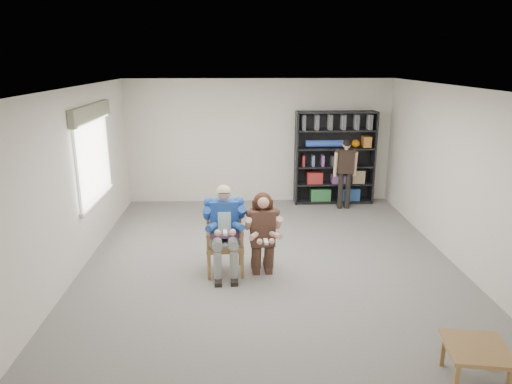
{
  "coord_description": "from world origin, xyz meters",
  "views": [
    {
      "loc": [
        -0.51,
        -6.77,
        3.2
      ],
      "look_at": [
        -0.2,
        0.6,
        1.05
      ],
      "focal_mm": 32.0,
      "sensor_mm": 36.0,
      "label": 1
    }
  ],
  "objects_px": {
    "seated_man": "(225,230)",
    "side_table": "(474,364)",
    "kneeling_woman": "(263,236)",
    "standing_man": "(345,174)",
    "bookshelf": "(335,158)",
    "armchair": "(225,239)"
  },
  "relations": [
    {
      "from": "kneeling_woman",
      "to": "bookshelf",
      "type": "xyz_separation_m",
      "value": [
        1.84,
        3.65,
        0.4
      ]
    },
    {
      "from": "kneeling_woman",
      "to": "standing_man",
      "type": "distance_m",
      "value": 3.76
    },
    {
      "from": "bookshelf",
      "to": "armchair",
      "type": "bearing_deg",
      "value": -124.42
    },
    {
      "from": "armchair",
      "to": "standing_man",
      "type": "height_order",
      "value": "standing_man"
    },
    {
      "from": "seated_man",
      "to": "standing_man",
      "type": "height_order",
      "value": "standing_man"
    },
    {
      "from": "kneeling_woman",
      "to": "bookshelf",
      "type": "height_order",
      "value": "bookshelf"
    },
    {
      "from": "seated_man",
      "to": "side_table",
      "type": "height_order",
      "value": "seated_man"
    },
    {
      "from": "bookshelf",
      "to": "standing_man",
      "type": "height_order",
      "value": "bookshelf"
    },
    {
      "from": "kneeling_woman",
      "to": "bookshelf",
      "type": "relative_size",
      "value": 0.62
    },
    {
      "from": "kneeling_woman",
      "to": "bookshelf",
      "type": "distance_m",
      "value": 4.1
    },
    {
      "from": "armchair",
      "to": "bookshelf",
      "type": "relative_size",
      "value": 0.52
    },
    {
      "from": "seated_man",
      "to": "bookshelf",
      "type": "bearing_deg",
      "value": 52.43
    },
    {
      "from": "armchair",
      "to": "bookshelf",
      "type": "xyz_separation_m",
      "value": [
        2.42,
        3.53,
        0.51
      ]
    },
    {
      "from": "kneeling_woman",
      "to": "side_table",
      "type": "bearing_deg",
      "value": -54.54
    },
    {
      "from": "seated_man",
      "to": "armchair",
      "type": "bearing_deg",
      "value": 86.86
    },
    {
      "from": "side_table",
      "to": "armchair",
      "type": "bearing_deg",
      "value": 134.45
    },
    {
      "from": "armchair",
      "to": "kneeling_woman",
      "type": "height_order",
      "value": "kneeling_woman"
    },
    {
      "from": "kneeling_woman",
      "to": "side_table",
      "type": "xyz_separation_m",
      "value": [
        2.02,
        -2.53,
        -0.44
      ]
    },
    {
      "from": "seated_man",
      "to": "side_table",
      "type": "bearing_deg",
      "value": -48.69
    },
    {
      "from": "armchair",
      "to": "seated_man",
      "type": "xyz_separation_m",
      "value": [
        0.0,
        -0.0,
        0.16
      ]
    },
    {
      "from": "seated_man",
      "to": "side_table",
      "type": "xyz_separation_m",
      "value": [
        2.6,
        -2.65,
        -0.5
      ]
    },
    {
      "from": "seated_man",
      "to": "bookshelf",
      "type": "relative_size",
      "value": 0.67
    }
  ]
}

